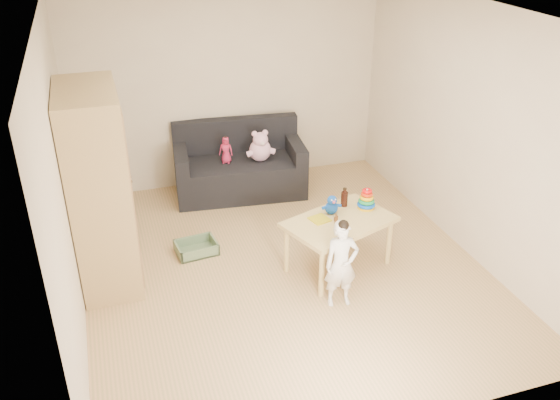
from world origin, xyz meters
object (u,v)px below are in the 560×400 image
object	(u,v)px
toddler	(341,265)
play_table	(338,244)
sofa	(240,176)
wardrobe	(99,189)

from	to	relation	value
toddler	play_table	bearing A→B (deg)	75.10
sofa	play_table	world-z (taller)	play_table
play_table	toddler	xyz separation A→B (m)	(-0.22, -0.57, 0.15)
wardrobe	toddler	size ratio (longest dim) A/B	2.30
wardrobe	toddler	bearing A→B (deg)	-29.52
sofa	wardrobe	bearing A→B (deg)	-134.60
toddler	wardrobe	bearing A→B (deg)	156.57
sofa	play_table	size ratio (longest dim) A/B	1.52
sofa	play_table	distance (m)	2.06
wardrobe	toddler	distance (m)	2.41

